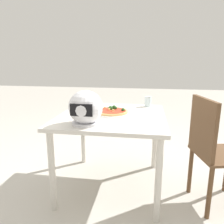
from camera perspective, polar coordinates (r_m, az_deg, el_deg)
ground_plane at (r=2.25m, az=0.03°, el=-18.20°), size 14.00×14.00×0.00m
dining_table at (r=2.00m, az=0.03°, el=-3.03°), size 0.93×0.97×0.70m
pizza_plate at (r=2.00m, az=-0.03°, el=-0.28°), size 0.33×0.33×0.01m
pizza at (r=2.00m, az=0.03°, el=0.26°), size 0.29×0.29×0.05m
motorcycle_helmet at (r=1.67m, az=-6.82°, el=0.97°), size 0.26×0.26×0.26m
drinking_glass at (r=2.32m, az=9.23°, el=2.71°), size 0.07×0.07×0.11m
chair_side at (r=1.94m, az=24.43°, el=-8.26°), size 0.48×0.48×0.90m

